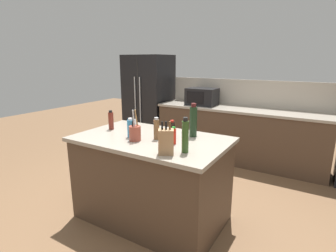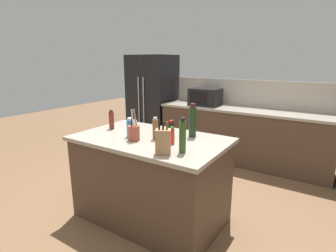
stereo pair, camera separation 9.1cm
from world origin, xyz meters
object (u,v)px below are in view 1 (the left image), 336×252
(knife_block, at_px, (166,142))
(olive_oil_bottle, at_px, (185,136))
(salt_shaker, at_px, (135,125))
(soy_sauce_bottle, at_px, (172,130))
(refrigerator, at_px, (149,101))
(pepper_grinder, at_px, (156,129))
(vinegar_bottle, at_px, (111,120))
(utensil_crock, at_px, (135,133))
(hot_sauce_bottle, at_px, (174,136))
(wine_bottle, at_px, (193,121))
(microwave, at_px, (202,97))
(dish_soap_bottle, at_px, (130,128))

(knife_block, height_order, olive_oil_bottle, olive_oil_bottle)
(salt_shaker, bearing_deg, soy_sauce_bottle, -7.17)
(refrigerator, height_order, pepper_grinder, refrigerator)
(vinegar_bottle, bearing_deg, utensil_crock, -21.98)
(utensil_crock, distance_m, hot_sauce_bottle, 0.40)
(utensil_crock, xyz_separation_m, salt_shaker, (-0.26, 0.32, -0.02))
(vinegar_bottle, distance_m, wine_bottle, 0.98)
(refrigerator, distance_m, pepper_grinder, 2.83)
(hot_sauce_bottle, relative_size, salt_shaker, 1.35)
(knife_block, bearing_deg, pepper_grinder, 103.71)
(refrigerator, distance_m, microwave, 1.23)
(refrigerator, relative_size, soy_sauce_bottle, 9.46)
(utensil_crock, relative_size, dish_soap_bottle, 1.56)
(soy_sauce_bottle, bearing_deg, utensil_crock, -137.69)
(hot_sauce_bottle, bearing_deg, salt_shaker, 161.39)
(knife_block, relative_size, pepper_grinder, 1.26)
(refrigerator, relative_size, dish_soap_bottle, 8.94)
(soy_sauce_bottle, relative_size, olive_oil_bottle, 0.62)
(wine_bottle, bearing_deg, vinegar_bottle, -166.64)
(microwave, height_order, knife_block, microwave)
(microwave, bearing_deg, hot_sauce_bottle, -72.63)
(salt_shaker, bearing_deg, dish_soap_bottle, -60.75)
(dish_soap_bottle, xyz_separation_m, wine_bottle, (0.55, 0.36, 0.07))
(olive_oil_bottle, bearing_deg, soy_sauce_bottle, 135.55)
(soy_sauce_bottle, bearing_deg, dish_soap_bottle, -155.30)
(vinegar_bottle, xyz_separation_m, soy_sauce_bottle, (0.80, 0.05, -0.01))
(knife_block, bearing_deg, dish_soap_bottle, 126.94)
(refrigerator, bearing_deg, utensil_crock, -57.61)
(vinegar_bottle, distance_m, salt_shaker, 0.29)
(vinegar_bottle, relative_size, dish_soap_bottle, 1.10)
(microwave, bearing_deg, salt_shaker, -88.28)
(wine_bottle, bearing_deg, dish_soap_bottle, -146.95)
(vinegar_bottle, bearing_deg, hot_sauce_bottle, -6.34)
(knife_block, xyz_separation_m, pepper_grinder, (-0.31, 0.33, -0.01))
(salt_shaker, relative_size, wine_bottle, 0.35)
(microwave, distance_m, pepper_grinder, 2.27)
(vinegar_bottle, bearing_deg, wine_bottle, 13.36)
(vinegar_bottle, bearing_deg, soy_sauce_bottle, 3.51)
(refrigerator, xyz_separation_m, vinegar_bottle, (1.02, -2.21, 0.13))
(vinegar_bottle, relative_size, olive_oil_bottle, 0.72)
(vinegar_bottle, xyz_separation_m, olive_oil_bottle, (1.11, -0.26, 0.04))
(vinegar_bottle, distance_m, dish_soap_bottle, 0.42)
(pepper_grinder, height_order, olive_oil_bottle, olive_oil_bottle)
(knife_block, distance_m, utensil_crock, 0.51)
(salt_shaker, relative_size, dish_soap_bottle, 0.61)
(hot_sauce_bottle, relative_size, vinegar_bottle, 0.75)
(wine_bottle, xyz_separation_m, pepper_grinder, (-0.28, -0.28, -0.06))
(salt_shaker, bearing_deg, wine_bottle, 8.97)
(vinegar_bottle, bearing_deg, olive_oil_bottle, -13.04)
(refrigerator, bearing_deg, olive_oil_bottle, -49.21)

